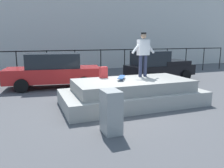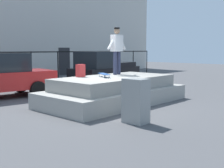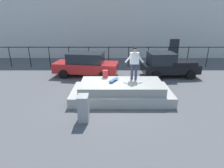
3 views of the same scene
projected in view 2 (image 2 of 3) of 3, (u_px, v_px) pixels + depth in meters
The scene contains 8 objects.
ground_plane at pixel (101, 107), 9.61m from camera, with size 60.00×60.00×0.00m, color #4C4C4F.
concrete_ledge at pixel (115, 91), 10.20m from camera, with size 5.26×2.56×0.93m.
skateboarder at pixel (117, 47), 10.90m from camera, with size 1.03×0.25×1.74m.
skateboard at pixel (104, 74), 9.93m from camera, with size 0.58×0.81×0.12m.
backpack at pixel (81, 71), 10.00m from camera, with size 0.28×0.20×0.43m, color red.
car_black_pickup_mid at pixel (104, 68), 15.53m from camera, with size 4.14×2.21×1.76m.
utility_box at pixel (136, 101), 7.43m from camera, with size 0.44×0.60×1.14m, color gray.
fence_row at pixel (0, 63), 14.06m from camera, with size 24.06×0.06×1.77m.
Camera 2 is at (-6.72, -6.66, 1.87)m, focal length 46.92 mm.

